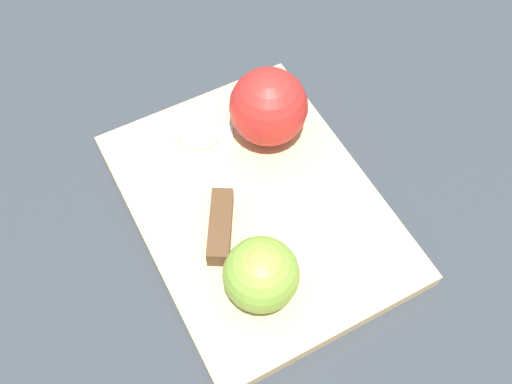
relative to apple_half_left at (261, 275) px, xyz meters
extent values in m
plane|color=#282D33|center=(0.08, -0.05, -0.05)|extent=(4.00, 4.00, 0.00)
cube|color=tan|center=(0.08, -0.05, -0.04)|extent=(0.34, 0.27, 0.02)
sphere|color=olive|center=(0.00, 0.00, 0.00)|extent=(0.07, 0.07, 0.07)
cylinder|color=beige|center=(0.00, 0.00, 0.00)|extent=(0.06, 0.04, 0.07)
sphere|color=red|center=(0.15, -0.11, 0.01)|extent=(0.08, 0.08, 0.08)
cylinder|color=beige|center=(0.15, -0.12, 0.01)|extent=(0.08, 0.02, 0.08)
cube|color=silver|center=(0.14, -0.05, -0.03)|extent=(0.09, 0.07, 0.00)
cube|color=#472D19|center=(0.07, 0.00, -0.02)|extent=(0.07, 0.06, 0.02)
cylinder|color=beige|center=(0.19, -0.05, -0.03)|extent=(0.05, 0.05, 0.01)
camera|label=1|loc=(-0.18, 0.13, 0.50)|focal=42.00mm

